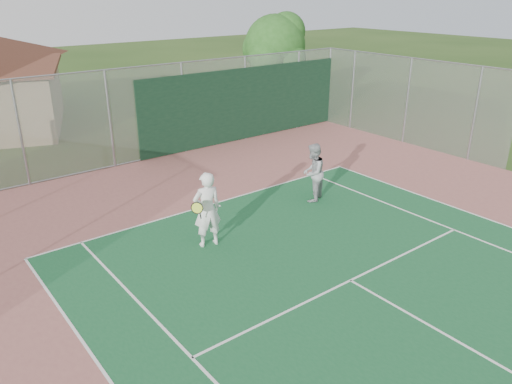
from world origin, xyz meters
The scene contains 5 objects.
back_fence centered at (2.11, 16.98, 1.67)m, with size 20.08×0.11×3.53m.
side_fence_right centered at (10.00, 12.50, 1.75)m, with size 0.08×9.00×3.50m.
tree centered at (9.16, 19.97, 3.32)m, with size 3.62×3.43×5.05m.
player_white_front centered at (-1.59, 9.78, 0.98)m, with size 1.01×0.75×1.95m.
player_grey_back centered at (2.51, 10.26, 0.90)m, with size 1.09×1.01×1.80m.
Camera 1 is at (-7.55, 0.14, 6.07)m, focal length 35.00 mm.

